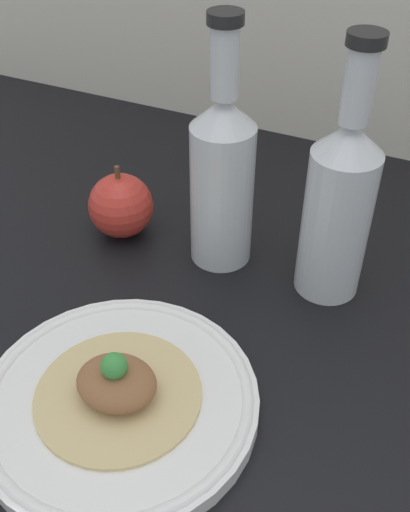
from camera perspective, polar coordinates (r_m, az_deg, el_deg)
ground_plane at (r=60.53cm, az=0.38°, el=-13.57°), size 180.00×110.00×4.00cm
plate at (r=57.13cm, az=-8.18°, el=-13.45°), size 25.78×25.78×2.14cm
plated_food at (r=55.52cm, az=-8.37°, el=-12.16°), size 15.29×15.29×5.37cm
cider_bottle_left at (r=66.99cm, az=1.65°, el=7.65°), size 7.24×7.24×28.88cm
cider_bottle_right at (r=63.81cm, az=12.62°, el=4.86°), size 7.24×7.24×28.88cm
apple at (r=75.38cm, az=-8.02°, el=4.77°), size 8.12×8.12×9.67cm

